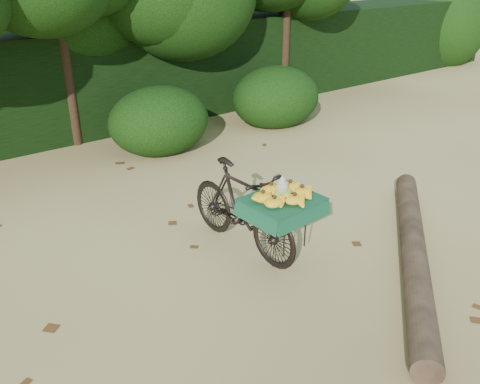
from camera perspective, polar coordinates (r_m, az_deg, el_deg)
ground at (r=4.68m, az=1.07°, el=-14.05°), size 80.00×80.00×0.00m
vendor_bicycle at (r=5.42m, az=0.36°, el=-1.77°), size 0.74×1.74×0.99m
fallen_log at (r=5.69m, az=18.91°, el=-6.18°), size 2.96×2.45×0.26m
hedge_backdrop at (r=9.64m, az=-23.12°, el=10.81°), size 26.00×1.80×1.80m
bush_clumps at (r=8.06m, az=-15.29°, el=6.08°), size 8.80×1.70×0.90m
leaf_litter at (r=5.10m, az=-3.52°, el=-10.30°), size 7.00×7.30×0.01m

